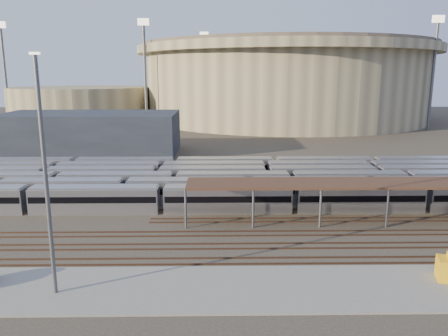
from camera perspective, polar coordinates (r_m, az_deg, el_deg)
The scene contains 13 objects.
ground at distance 55.25m, azimuth 3.31°, elevation -8.24°, with size 420.00×420.00×0.00m, color #383026.
apron at distance 41.36m, azimuth -2.32°, elevation -15.44°, with size 50.00×9.00×0.20m, color gray.
subway_trains at distance 72.86m, azimuth 6.45°, elevation -1.75°, with size 119.05×23.90×3.60m.
inspection_shed at distance 63.02m, azimuth 23.48°, elevation -1.94°, with size 60.30×6.00×5.30m.
empty_tracks at distance 50.58m, azimuth 3.72°, elevation -10.12°, with size 170.00×9.62×0.18m.
stadium at distance 193.82m, azimuth 7.87°, elevation 11.27°, with size 124.00×124.00×32.50m.
secondary_arena at distance 190.47m, azimuth -18.17°, elevation 7.91°, with size 56.00×56.00×14.00m, color tan.
service_building at distance 111.97m, azimuth -17.02°, elevation 4.35°, with size 42.00×20.00×10.00m, color #1E232D.
floodlight_0 at distance 163.72m, azimuth -10.28°, elevation 12.50°, with size 4.00×1.00×38.40m.
floodlight_1 at distance 189.81m, azimuth -26.72°, elevation 11.35°, with size 4.00×1.00×38.40m.
floodlight_2 at distance 168.70m, azimuth 25.67°, elevation 11.50°, with size 4.00×1.00×38.40m.
floodlight_3 at distance 211.72m, azimuth -2.58°, elevation 12.57°, with size 4.00×1.00×38.40m.
yard_light_pole at distance 39.68m, azimuth -22.26°, elevation -1.26°, with size 0.81×0.36×20.77m.
Camera 1 is at (-3.95, -51.63, 19.28)m, focal length 35.00 mm.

